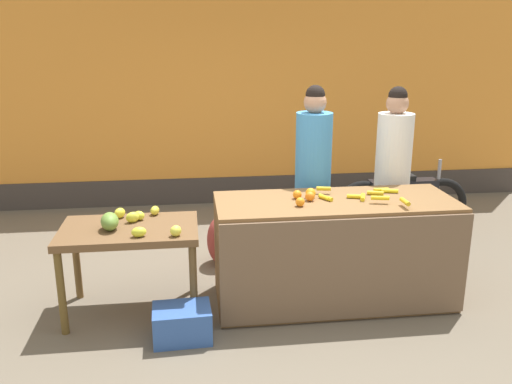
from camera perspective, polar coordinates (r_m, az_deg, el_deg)
The scene contains 12 objects.
ground_plane at distance 4.84m, azimuth 2.83°, elevation -11.46°, with size 24.00×24.00×0.00m, color #665B4C.
market_wall_back at distance 7.39m, azimuth -1.23°, elevation 10.06°, with size 8.04×0.23×2.96m.
fruit_stall_counter at distance 4.72m, azimuth 8.26°, elevation -6.20°, with size 2.02×0.81×0.92m.
side_table_wooden at distance 4.53m, azimuth -13.21°, elevation -4.77°, with size 1.11×0.71×0.75m.
banana_bunch_pile at distance 4.66m, azimuth 11.30°, elevation -0.32°, with size 0.73×0.56×0.07m.
orange_pile at distance 4.52m, azimuth 5.25°, elevation -0.42°, with size 0.22×0.30×0.09m.
mango_papaya_pile at distance 4.48m, azimuth -13.62°, elevation -2.95°, with size 0.67×0.66×0.14m.
vendor_woman_blue_shirt at distance 5.16m, azimuth 6.01°, elevation 1.21°, with size 0.34×0.34×1.81m.
vendor_woman_white_shirt at distance 5.41m, azimuth 14.17°, elevation 1.36°, with size 0.34×0.34×1.79m.
parked_motorcycle at distance 6.50m, azimuth 15.14°, elevation -0.83°, with size 1.60×0.18×0.88m.
produce_crate at distance 4.28m, azimuth -7.81°, elevation -13.59°, with size 0.44×0.32×0.26m, color #3359A5.
produce_sack at distance 5.48m, azimuth -3.63°, elevation -5.09°, with size 0.36×0.30×0.51m, color maroon.
Camera 1 is at (-0.77, -4.21, 2.25)m, focal length 37.84 mm.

